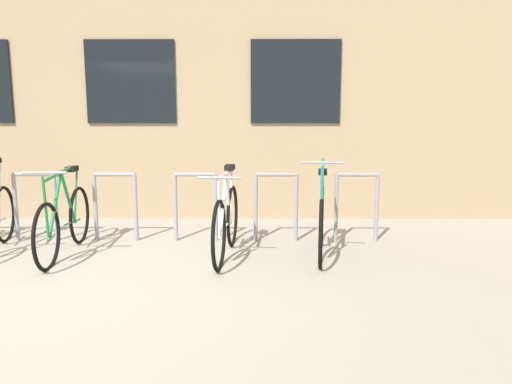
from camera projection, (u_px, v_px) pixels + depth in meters
name	position (u px, v px, depth m)	size (l,w,h in m)	color
ground_plane	(44.00, 296.00, 4.25)	(42.00, 42.00, 0.00)	#9E998E
storefront_building	(173.00, 63.00, 10.57)	(28.00, 7.30, 5.33)	tan
bike_rack	(115.00, 200.00, 6.05)	(6.55, 0.05, 0.86)	gray
bicycle_white	(226.00, 221.00, 5.41)	(0.44, 1.70, 1.01)	black
bicycle_green	(64.00, 221.00, 5.47)	(0.44, 1.78, 1.02)	black
bicycle_teal	(321.00, 219.00, 5.50)	(0.44, 1.68, 1.11)	black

